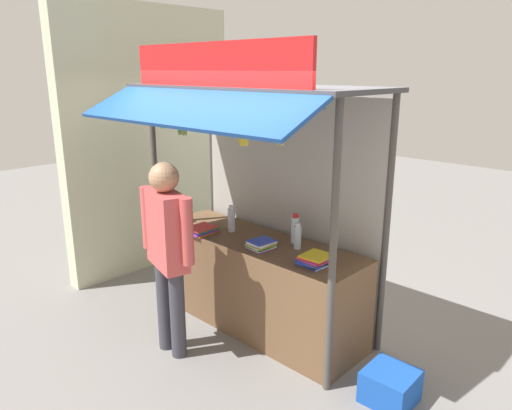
# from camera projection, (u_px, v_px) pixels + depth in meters

# --- Properties ---
(ground_plane) EXTENTS (20.00, 20.00, 0.00)m
(ground_plane) POSITION_uv_depth(u_px,v_px,m) (256.00, 323.00, 4.91)
(ground_plane) COLOR slate
(stall_counter) EXTENTS (2.27, 0.70, 0.91)m
(stall_counter) POSITION_uv_depth(u_px,v_px,m) (256.00, 282.00, 4.79)
(stall_counter) COLOR brown
(stall_counter) RESTS_ON ground
(stall_structure) EXTENTS (2.47, 1.53, 2.72)m
(stall_structure) POSITION_uv_depth(u_px,v_px,m) (263.00, 164.00, 4.53)
(stall_structure) COLOR #4C4742
(stall_structure) RESTS_ON ground
(water_bottle_back_right) EXTENTS (0.08, 0.08, 0.29)m
(water_bottle_back_right) POSITION_uv_depth(u_px,v_px,m) (295.00, 229.00, 4.54)
(water_bottle_back_right) COLOR silver
(water_bottle_back_right) RESTS_ON stall_counter
(water_bottle_center) EXTENTS (0.07, 0.07, 0.24)m
(water_bottle_center) POSITION_uv_depth(u_px,v_px,m) (298.00, 237.00, 4.40)
(water_bottle_center) COLOR silver
(water_bottle_center) RESTS_ON stall_counter
(water_bottle_mid_left) EXTENTS (0.08, 0.08, 0.27)m
(water_bottle_mid_left) POSITION_uv_depth(u_px,v_px,m) (231.00, 219.00, 4.86)
(water_bottle_mid_left) COLOR silver
(water_bottle_mid_left) RESTS_ON stall_counter
(magazine_stack_far_right) EXTENTS (0.26, 0.28, 0.09)m
(magazine_stack_far_right) POSITION_uv_depth(u_px,v_px,m) (315.00, 260.00, 4.05)
(magazine_stack_far_right) COLOR blue
(magazine_stack_far_right) RESTS_ON stall_counter
(magazine_stack_rear_center) EXTENTS (0.20, 0.28, 0.07)m
(magazine_stack_rear_center) POSITION_uv_depth(u_px,v_px,m) (178.00, 220.00, 5.16)
(magazine_stack_rear_center) COLOR white
(magazine_stack_rear_center) RESTS_ON stall_counter
(magazine_stack_mid_right) EXTENTS (0.23, 0.25, 0.07)m
(magazine_stack_mid_right) POSITION_uv_depth(u_px,v_px,m) (261.00, 245.00, 4.42)
(magazine_stack_mid_right) COLOR purple
(magazine_stack_mid_right) RESTS_ON stall_counter
(magazine_stack_left) EXTENTS (0.27, 0.31, 0.06)m
(magazine_stack_left) POSITION_uv_depth(u_px,v_px,m) (202.00, 230.00, 4.85)
(magazine_stack_left) COLOR orange
(magazine_stack_left) RESTS_ON stall_counter
(banana_bunch_inner_right) EXTENTS (0.09, 0.09, 0.28)m
(banana_bunch_inner_right) POSITION_uv_depth(u_px,v_px,m) (163.00, 121.00, 4.57)
(banana_bunch_inner_right) COLOR #332D23
(banana_bunch_rightmost) EXTENTS (0.11, 0.11, 0.33)m
(banana_bunch_rightmost) POSITION_uv_depth(u_px,v_px,m) (244.00, 136.00, 3.85)
(banana_bunch_rightmost) COLOR #332D23
(banana_bunch_inner_left) EXTENTS (0.08, 0.08, 0.28)m
(banana_bunch_inner_left) POSITION_uv_depth(u_px,v_px,m) (281.00, 134.00, 3.58)
(banana_bunch_inner_left) COLOR #332D23
(banana_bunch_leftmost) EXTENTS (0.11, 0.11, 0.32)m
(banana_bunch_leftmost) POSITION_uv_depth(u_px,v_px,m) (183.00, 127.00, 4.38)
(banana_bunch_leftmost) COLOR #332D23
(vendor_person) EXTENTS (0.67, 0.34, 1.77)m
(vendor_person) POSITION_uv_depth(u_px,v_px,m) (167.00, 242.00, 4.14)
(vendor_person) COLOR #383842
(vendor_person) RESTS_ON ground
(plastic_crate) EXTENTS (0.39, 0.39, 0.26)m
(plastic_crate) POSITION_uv_depth(u_px,v_px,m) (390.00, 386.00, 3.73)
(plastic_crate) COLOR #194CB2
(plastic_crate) RESTS_ON ground
(neighbour_wall) EXTENTS (0.20, 2.40, 3.27)m
(neighbour_wall) POSITION_uv_depth(u_px,v_px,m) (151.00, 141.00, 6.09)
(neighbour_wall) COLOR beige
(neighbour_wall) RESTS_ON ground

